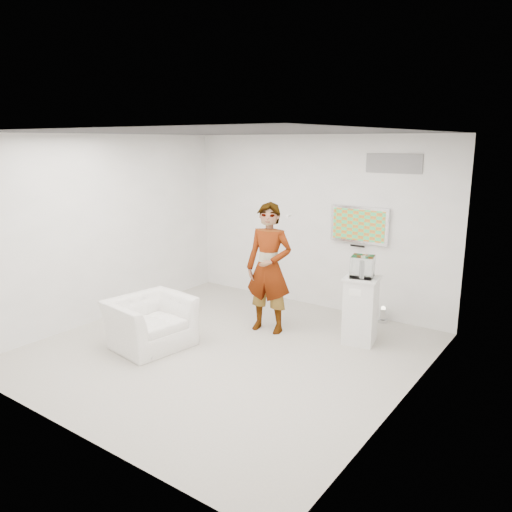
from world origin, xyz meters
name	(u,v)px	position (x,y,z in m)	size (l,w,h in m)	color
room	(225,247)	(0.00, 0.00, 1.50)	(5.01, 5.01, 3.00)	#B1ACA2
tv	(360,225)	(0.85, 2.45, 1.55)	(1.00, 0.08, 0.60)	silver
logo_decal	(394,163)	(1.35, 2.49, 2.55)	(0.90, 0.02, 0.30)	slate
person	(269,268)	(0.05, 0.99, 1.00)	(0.73, 0.48, 2.00)	white
armchair	(150,322)	(-1.00, -0.50, 0.35)	(1.09, 0.95, 0.71)	white
pedestal	(360,310)	(1.40, 1.36, 0.50)	(0.48, 0.48, 0.99)	silver
floor_uplight	(383,315)	(1.38, 2.35, 0.13)	(0.17, 0.17, 0.26)	silver
vitrine	(363,267)	(1.40, 1.36, 1.15)	(0.31, 0.31, 0.31)	silver
console	(362,269)	(1.40, 1.36, 1.11)	(0.06, 0.18, 0.25)	silver
wii_remote	(289,216)	(0.27, 1.18, 1.80)	(0.04, 0.15, 0.04)	silver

